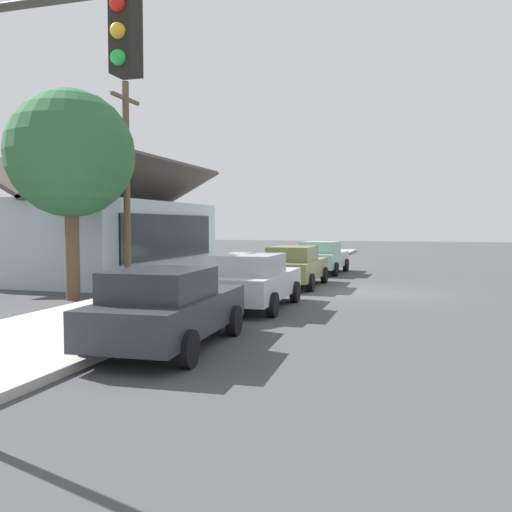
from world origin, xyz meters
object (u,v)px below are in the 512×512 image
car_silver (253,280)px  fire_hydrant_red (228,282)px  shade_tree (71,155)px  car_olive (295,266)px  car_seafoam (322,257)px  car_charcoal (168,307)px  utility_pole_wooden (127,183)px  traffic_light_main (2,129)px

car_silver → fire_hydrant_red: 2.61m
shade_tree → fire_hydrant_red: shade_tree is taller
car_olive → fire_hydrant_red: size_ratio=6.68×
car_olive → car_seafoam: bearing=-0.2°
car_charcoal → shade_tree: shade_tree is taller
car_charcoal → car_olive: 11.12m
car_charcoal → shade_tree: (5.37, 5.94, 3.83)m
utility_pole_wooden → fire_hydrant_red: bearing=-95.7°
car_charcoal → shade_tree: size_ratio=0.68×
utility_pole_wooden → fire_hydrant_red: (-0.40, -4.00, -3.43)m
car_silver → shade_tree: size_ratio=0.68×
car_silver → car_seafoam: 11.76m
car_silver → car_seafoam: size_ratio=0.99×
car_charcoal → car_silver: size_ratio=1.00×
car_charcoal → car_silver: 5.37m
shade_tree → utility_pole_wooden: (2.50, -0.54, -0.71)m
car_olive → car_seafoam: size_ratio=1.03×
car_olive → fire_hydrant_red: bearing=158.4°
car_charcoal → utility_pole_wooden: size_ratio=0.61×
traffic_light_main → fire_hydrant_red: traffic_light_main is taller
car_olive → traffic_light_main: (-15.76, -0.20, 2.68)m
car_silver → traffic_light_main: bearing=-179.6°
traffic_light_main → utility_pole_wooden: (12.51, 5.66, 0.44)m
traffic_light_main → utility_pole_wooden: bearing=24.3°
utility_pole_wooden → fire_hydrant_red: size_ratio=10.56×
car_olive → utility_pole_wooden: 7.07m
utility_pole_wooden → car_silver: bearing=-114.5°
car_seafoam → utility_pole_wooden: bearing=152.0°
car_seafoam → utility_pole_wooden: (-9.26, 5.49, 3.11)m
shade_tree → car_silver: bearing=-90.0°
fire_hydrant_red → car_charcoal: bearing=-169.4°
car_seafoam → traffic_light_main: traffic_light_main is taller
car_charcoal → shade_tree: bearing=45.3°
car_charcoal → car_silver: same height
car_olive → traffic_light_main: traffic_light_main is taller
car_silver → shade_tree: 7.15m
car_charcoal → fire_hydrant_red: bearing=7.9°
shade_tree → car_charcoal: bearing=-132.1°
car_silver → traffic_light_main: traffic_light_main is taller
car_seafoam → traffic_light_main: size_ratio=0.88×
car_olive → utility_pole_wooden: size_ratio=0.63×
shade_tree → utility_pole_wooden: 2.66m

